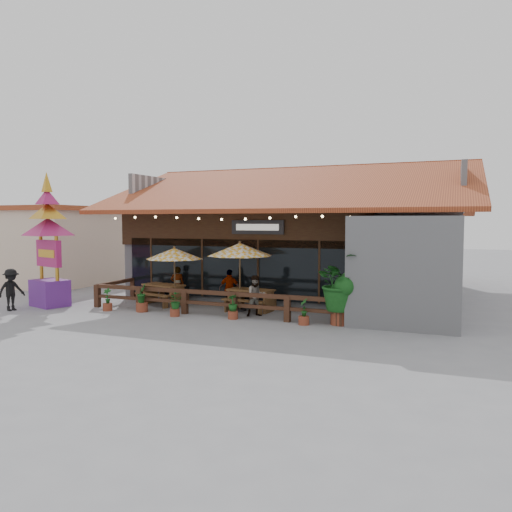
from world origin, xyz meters
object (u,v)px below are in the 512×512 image
at_px(tropical_plant, 341,284).
at_px(thai_sign_tower, 48,230).
at_px(umbrella_left, 174,254).
at_px(pedestrian, 11,290).
at_px(umbrella_right, 240,250).
at_px(picnic_table_right, 251,296).
at_px(picnic_table_left, 164,291).

bearing_deg(tropical_plant, thai_sign_tower, -176.27).
bearing_deg(umbrella_left, pedestrian, -150.30).
relative_size(umbrella_right, tropical_plant, 1.23).
height_order(umbrella_left, tropical_plant, umbrella_left).
bearing_deg(pedestrian, tropical_plant, -68.16).
height_order(picnic_table_right, pedestrian, pedestrian).
relative_size(umbrella_right, picnic_table_right, 1.55).
distance_m(picnic_table_right, thai_sign_tower, 8.60).
distance_m(picnic_table_left, pedestrian, 5.77).
distance_m(thai_sign_tower, pedestrian, 2.70).
bearing_deg(tropical_plant, picnic_table_left, 170.64).
bearing_deg(picnic_table_right, umbrella_right, -164.69).
bearing_deg(picnic_table_left, thai_sign_tower, -153.66).
height_order(umbrella_right, picnic_table_right, umbrella_right).
height_order(picnic_table_left, tropical_plant, tropical_plant).
relative_size(umbrella_right, pedestrian, 1.82).
relative_size(umbrella_left, picnic_table_left, 1.47).
bearing_deg(thai_sign_tower, tropical_plant, 3.73).
xyz_separation_m(umbrella_left, picnic_table_right, (3.18, 0.28, -1.57)).
xyz_separation_m(thai_sign_tower, tropical_plant, (11.71, 0.76, -1.70)).
xyz_separation_m(picnic_table_right, tropical_plant, (3.73, -1.25, 0.80)).
relative_size(umbrella_left, pedestrian, 1.87).
distance_m(umbrella_left, picnic_table_left, 1.74).
bearing_deg(umbrella_left, picnic_table_right, 5.05).
bearing_deg(umbrella_right, pedestrian, -158.33).
relative_size(umbrella_left, tropical_plant, 1.27).
xyz_separation_m(picnic_table_right, pedestrian, (-8.57, -3.35, 0.24)).
bearing_deg(tropical_plant, pedestrian, -170.27).
bearing_deg(umbrella_right, picnic_table_right, 15.31).
height_order(picnic_table_left, picnic_table_right, picnic_table_left).
bearing_deg(thai_sign_tower, picnic_table_left, 26.34).
bearing_deg(pedestrian, thai_sign_tower, -11.70).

